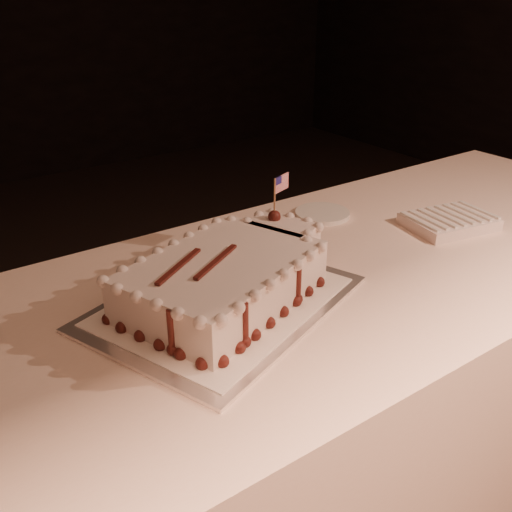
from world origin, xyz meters
TOP-DOWN VIEW (x-y plane):
  - banquet_table at (0.00, 0.60)m, footprint 2.40×0.80m
  - cake_board at (-0.17, 0.60)m, footprint 0.61×0.53m
  - doily at (-0.17, 0.60)m, footprint 0.54×0.48m
  - sheet_cake at (-0.15, 0.61)m, footprint 0.50×0.37m
  - napkin_stack at (0.51, 0.59)m, footprint 0.24×0.20m
  - side_plate at (0.30, 0.84)m, footprint 0.15×0.15m

SIDE VIEW (x-z plane):
  - banquet_table at x=0.00m, z-range 0.00..0.75m
  - cake_board at x=-0.17m, z-range 0.75..0.76m
  - side_plate at x=0.30m, z-range 0.75..0.76m
  - doily at x=-0.17m, z-range 0.76..0.76m
  - napkin_stack at x=0.51m, z-range 0.75..0.78m
  - sheet_cake at x=-0.15m, z-range 0.71..0.90m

